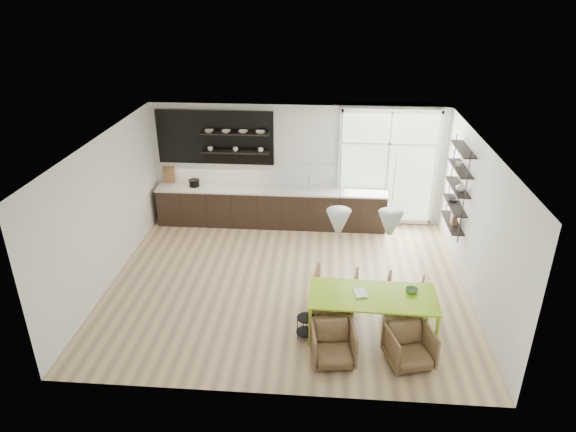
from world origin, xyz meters
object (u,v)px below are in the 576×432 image
object	(u,v)px
armchair_front_left	(333,344)
wire_stool	(306,325)
armchair_front_right	(409,346)
armchair_back_right	(404,294)
dining_table	(373,298)
armchair_back_left	(335,291)

from	to	relation	value
armchair_front_left	wire_stool	bearing A→B (deg)	122.21
armchair_front_right	wire_stool	world-z (taller)	armchair_front_right
armchair_back_right	armchair_front_left	xyz separation A→B (m)	(-1.29, -1.54, 0.01)
armchair_back_right	armchair_front_left	world-z (taller)	armchair_front_left
dining_table	wire_stool	world-z (taller)	dining_table
dining_table	armchair_back_right	size ratio (longest dim) A/B	3.19
armchair_front_left	armchair_back_right	bearing A→B (deg)	42.26
armchair_back_right	armchair_front_left	size ratio (longest dim) A/B	0.96
armchair_back_left	wire_stool	bearing A→B (deg)	70.56
dining_table	armchair_front_right	world-z (taller)	dining_table
wire_stool	dining_table	bearing A→B (deg)	10.41
armchair_back_left	dining_table	bearing A→B (deg)	138.93
dining_table	armchair_front_left	size ratio (longest dim) A/B	3.07
dining_table	armchair_front_left	distance (m)	1.06
armchair_front_right	wire_stool	xyz separation A→B (m)	(-1.64, 0.50, -0.05)
armchair_front_right	wire_stool	size ratio (longest dim) A/B	1.67
dining_table	armchair_back_left	size ratio (longest dim) A/B	2.69
dining_table	armchair_front_left	bearing A→B (deg)	-129.72
wire_stool	armchair_front_right	bearing A→B (deg)	-16.80
armchair_front_left	armchair_front_right	bearing A→B (deg)	-5.80
armchair_back_right	armchair_front_right	distance (m)	1.50
armchair_front_left	armchair_front_right	xyz separation A→B (m)	(1.19, 0.04, -0.00)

